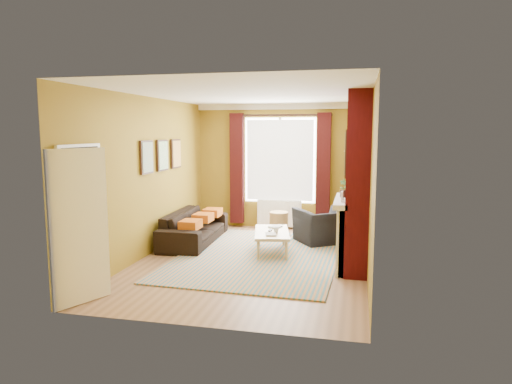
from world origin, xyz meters
TOP-DOWN VIEW (x-y plane):
  - ground at (0.00, 0.00)m, footprint 5.50×5.50m
  - room_walls at (0.63, 0.29)m, footprint 3.82×5.54m
  - striped_rug at (0.05, 0.25)m, footprint 2.90×3.92m
  - sofa at (-1.42, 0.98)m, footprint 0.92×2.17m
  - armchair at (1.11, 1.52)m, footprint 1.37×1.34m
  - coffee_table at (0.23, 0.55)m, footprint 0.83×1.30m
  - wicker_stool at (0.11, 1.98)m, footprint 0.44×0.44m
  - floor_lamp at (1.55, 2.37)m, footprint 0.34×0.34m
  - book_a at (0.18, 0.23)m, footprint 0.24×0.28m
  - book_b at (0.14, 0.95)m, footprint 0.28×0.31m
  - mug at (0.32, 0.44)m, footprint 0.15×0.15m
  - tv_remote at (0.19, 0.57)m, footprint 0.06×0.15m

SIDE VIEW (x-z plane):
  - ground at x=0.00m, z-range 0.00..0.00m
  - striped_rug at x=0.05m, z-range 0.00..0.02m
  - wicker_stool at x=0.11m, z-range 0.00..0.50m
  - sofa at x=-1.42m, z-range 0.00..0.62m
  - armchair at x=1.11m, z-range 0.00..0.68m
  - coffee_table at x=0.23m, z-range 0.16..0.56m
  - book_b at x=0.14m, z-range 0.40..0.42m
  - tv_remote at x=0.19m, z-range 0.40..0.42m
  - book_a at x=0.18m, z-range 0.40..0.42m
  - mug at x=0.32m, z-range 0.40..0.50m
  - room_walls at x=0.63m, z-range -0.04..2.80m
  - floor_lamp at x=1.55m, z-range 0.52..2.31m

